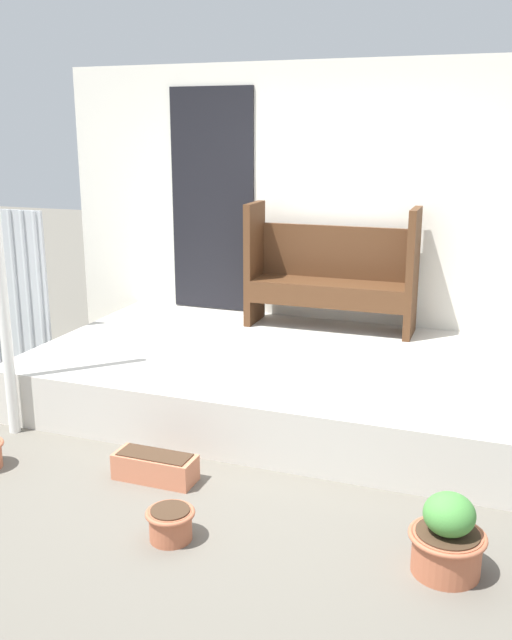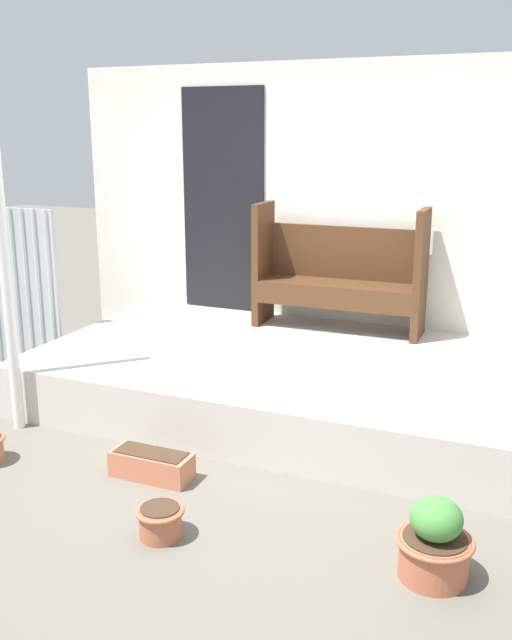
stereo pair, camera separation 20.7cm
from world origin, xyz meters
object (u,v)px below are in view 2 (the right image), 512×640
at_px(flower_pot_middle, 160,520).
at_px(support_post, 5,265).
at_px(bench, 340,270).
at_px(planter_box_rect, 152,465).
at_px(flower_pot_right, 435,544).

bearing_deg(flower_pot_middle, support_post, 153.17).
bearing_deg(support_post, bench, 49.38).
bearing_deg(bench, planter_box_rect, -102.72).
bearing_deg(planter_box_rect, flower_pot_right, -11.11).
bearing_deg(flower_pot_right, planter_box_rect, 168.89).
relative_size(bench, planter_box_rect, 2.83).
bearing_deg(support_post, planter_box_rect, -12.70).
relative_size(support_post, flower_pot_right, 5.72).
bearing_deg(flower_pot_middle, bench, 88.23).
distance_m(bench, flower_pot_middle, 2.96).
bearing_deg(flower_pot_right, flower_pot_middle, -171.44).
relative_size(flower_pot_middle, planter_box_rect, 0.51).
bearing_deg(flower_pot_right, support_post, 168.22).
height_order(flower_pot_right, planter_box_rect, flower_pot_right).
bearing_deg(bench, support_post, -131.79).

